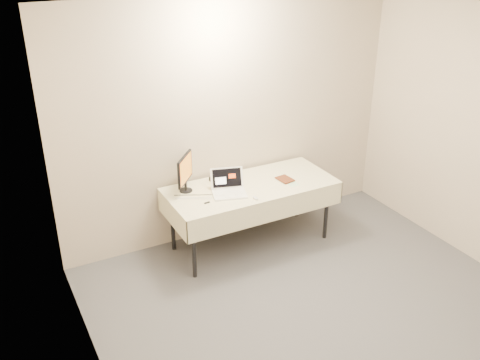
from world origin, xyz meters
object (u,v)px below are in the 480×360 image
monitor (185,171)px  book (280,174)px  table (251,190)px  laptop (228,187)px

monitor → book: size_ratio=2.11×
table → book: bearing=-12.2°
table → laptop: laptop is taller
laptop → monitor: bearing=165.6°
table → monitor: (-0.68, 0.20, 0.30)m
table → book: size_ratio=9.69×
monitor → book: 1.05m
laptop → book: laptop is taller
book → laptop: bearing=170.5°
table → laptop: (-0.29, -0.03, 0.12)m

